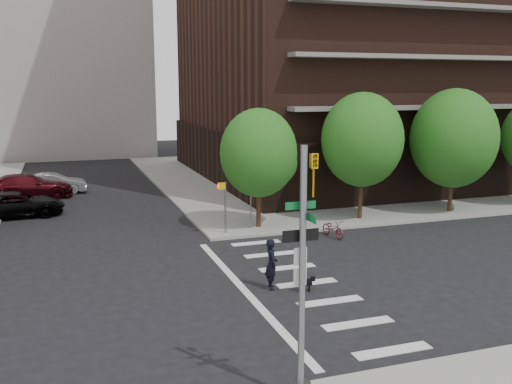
% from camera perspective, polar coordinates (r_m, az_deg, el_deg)
% --- Properties ---
extents(ground, '(120.00, 120.00, 0.00)m').
position_cam_1_polar(ground, '(21.19, -2.45, -9.98)').
color(ground, black).
rests_on(ground, ground).
extents(sidewalk_ne, '(39.00, 33.00, 0.15)m').
position_cam_1_polar(sidewalk_ne, '(50.44, 12.46, 1.91)').
color(sidewalk_ne, gray).
rests_on(sidewalk_ne, ground).
extents(crosswalk, '(3.85, 13.00, 0.01)m').
position_cam_1_polar(crosswalk, '(21.87, 3.17, -9.31)').
color(crosswalk, silver).
rests_on(crosswalk, ground).
extents(tree_a, '(4.00, 4.00, 5.90)m').
position_cam_1_polar(tree_a, '(29.36, 0.26, 3.93)').
color(tree_a, '#301E11').
rests_on(tree_a, sidewalk_ne).
extents(tree_b, '(4.50, 4.50, 6.65)m').
position_cam_1_polar(tree_b, '(31.78, 10.58, 5.16)').
color(tree_b, '#301E11').
rests_on(tree_b, sidewalk_ne).
extents(tree_c, '(5.00, 5.00, 6.80)m').
position_cam_1_polar(tree_c, '(35.12, 19.17, 5.09)').
color(tree_c, '#301E11').
rests_on(tree_c, sidewalk_ne).
extents(traffic_signal, '(0.90, 0.75, 6.00)m').
position_cam_1_polar(traffic_signal, '(13.49, 4.72, -10.01)').
color(traffic_signal, slate).
rests_on(traffic_signal, sidewalk_s).
extents(pedestrian_signal, '(2.18, 0.67, 2.60)m').
position_cam_1_polar(pedestrian_signal, '(28.65, -2.54, -0.69)').
color(pedestrian_signal, slate).
rests_on(pedestrian_signal, sidewalk_ne).
extents(parked_car_black, '(2.75, 5.35, 1.45)m').
position_cam_1_polar(parked_car_black, '(35.53, -22.78, -1.17)').
color(parked_car_black, black).
rests_on(parked_car_black, ground).
extents(parked_car_maroon, '(2.72, 5.89, 1.67)m').
position_cam_1_polar(parked_car_maroon, '(40.97, -21.86, 0.52)').
color(parked_car_maroon, '#400A10').
rests_on(parked_car_maroon, ground).
extents(parked_car_silver, '(1.58, 4.43, 1.45)m').
position_cam_1_polar(parked_car_silver, '(42.24, -19.58, 0.80)').
color(parked_car_silver, '#A0A3A8').
rests_on(parked_car_silver, ground).
extents(scooter, '(0.86, 1.78, 0.90)m').
position_cam_1_polar(scooter, '(28.73, 7.71, -3.61)').
color(scooter, maroon).
rests_on(scooter, ground).
extents(dog_walker, '(0.74, 0.53, 1.90)m').
position_cam_1_polar(dog_walker, '(21.24, 1.55, -7.22)').
color(dog_walker, black).
rests_on(dog_walker, ground).
extents(dog, '(0.68, 0.34, 0.56)m').
position_cam_1_polar(dog, '(21.22, 4.97, -8.97)').
color(dog, black).
rests_on(dog, ground).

